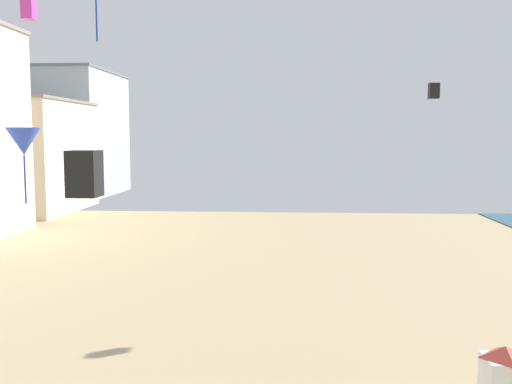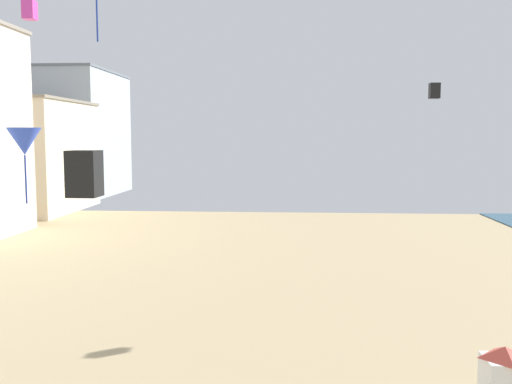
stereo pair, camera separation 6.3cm
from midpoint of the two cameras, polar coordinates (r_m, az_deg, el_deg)
name	(u,v)px [view 2 (the right image)]	position (r m, az deg, el deg)	size (l,w,h in m)	color
boardwalk_hotel_far	(5,156)	(69.66, -24.14, 3.39)	(16.77, 15.49, 12.53)	beige
boardwalk_hotel_distant	(68,133)	(85.95, -18.55, 5.66)	(13.71, 17.72, 17.73)	#ADB7C1
lifeguard_stand	(504,371)	(17.95, 24.01, -16.28)	(1.10, 1.10, 2.55)	white
kite_blue_delta_2	(24,142)	(30.31, -22.43, 4.76)	(1.67, 1.67, 3.80)	blue
kite_magenta_box	(30,10)	(37.16, -21.98, 16.77)	(0.70, 0.70, 1.10)	#DB3D9E
kite_black_box	(84,174)	(19.60, -16.95, 1.79)	(0.99, 0.99, 1.55)	black
kite_black_box_2	(434,91)	(30.76, 17.74, 9.77)	(0.51, 0.51, 0.80)	black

